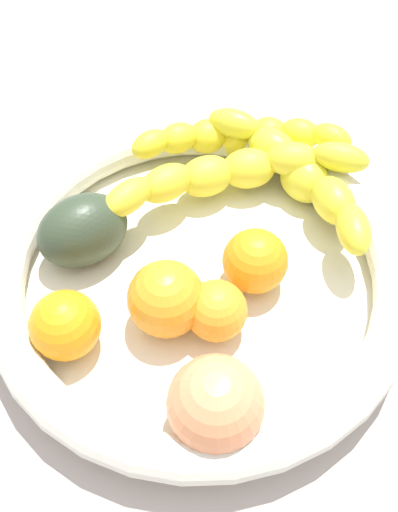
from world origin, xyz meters
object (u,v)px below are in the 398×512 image
peach_blush (216,404)px  orange_rear (65,325)px  orange_mid_right (255,261)px  orange_mid_left (166,299)px  banana_draped_left (299,174)px  fruit_bowl (199,270)px  banana_arching_top (231,173)px  banana_draped_right (239,137)px  avocado_dark (83,230)px  orange_front (216,311)px

peach_blush → orange_rear: bearing=-149.7°
orange_mid_right → orange_rear: same height
orange_mid_right → peach_blush: bearing=-45.6°
orange_mid_left → banana_draped_left: bearing=109.0°
fruit_bowl → banana_arching_top: banana_arching_top is taller
banana_draped_left → banana_draped_right: banana_draped_left is taller
orange_rear → banana_draped_right: bearing=116.6°
banana_draped_right → avocado_dark: size_ratio=2.45×
fruit_bowl → orange_rear: 12.45cm
banana_arching_top → peach_blush: (18.81, -12.97, 0.01)cm
peach_blush → orange_mid_left: bearing=173.2°
orange_mid_right → avocado_dark: (-10.25, -11.37, 0.21)cm
orange_rear → avocado_dark: bearing=149.0°
banana_arching_top → orange_mid_left: size_ratio=4.02×
banana_draped_right → orange_mid_left: orange_mid_left is taller
avocado_dark → peach_blush: bearing=5.4°
avocado_dark → fruit_bowl: bearing=44.6°
banana_draped_left → orange_mid_right: size_ratio=4.05×
banana_draped_left → orange_mid_right: 11.05cm
orange_mid_left → orange_rear: bearing=-104.0°
orange_front → avocado_dark: 14.05cm
banana_arching_top → orange_rear: banana_arching_top is taller
fruit_bowl → banana_draped_right: size_ratio=1.80×
orange_mid_left → peach_blush: 9.59cm
banana_draped_right → banana_arching_top: 5.70cm
banana_draped_right → orange_mid_left: size_ratio=3.20×
avocado_dark → banana_arching_top: bearing=87.1°
orange_mid_right → orange_front: bearing=-65.5°
banana_arching_top → orange_mid_left: orange_mid_left is taller
orange_front → peach_blush: (6.90, -4.24, 0.94)cm
orange_rear → banana_draped_left: bearing=99.1°
banana_draped_right → orange_rear: bearing=-63.4°
banana_draped_right → banana_arching_top: (4.34, -3.67, 0.40)cm
banana_arching_top → fruit_bowl: bearing=-47.4°
banana_arching_top → orange_mid_left: (9.30, -11.84, -0.30)cm
banana_draped_left → orange_front: 16.79cm
banana_draped_left → orange_mid_left: bearing=-71.0°
banana_draped_left → orange_front: bearing=-59.0°
banana_arching_top → orange_rear: (7.34, -19.68, -0.65)cm
banana_draped_right → orange_mid_left: 20.65cm
orange_mid_right → orange_rear: 16.36cm
orange_front → banana_draped_left: bearing=121.0°
banana_draped_right → peach_blush: bearing=-35.7°
orange_mid_left → orange_mid_right: (0.21, 8.38, -0.34)cm
orange_mid_left → avocado_dark: 10.47cm
banana_draped_right → orange_rear: size_ratio=3.61×
fruit_bowl → orange_rear: size_ratio=6.51×
banana_draped_right → orange_mid_right: bearing=-27.3°
avocado_dark → peach_blush: 19.65cm
avocado_dark → banana_draped_right: bearing=101.0°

